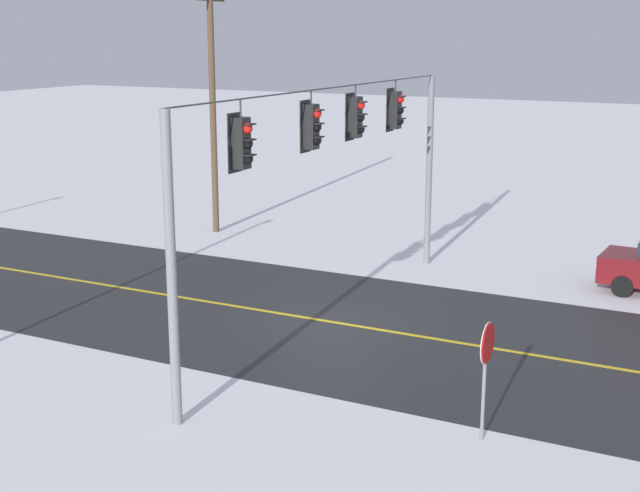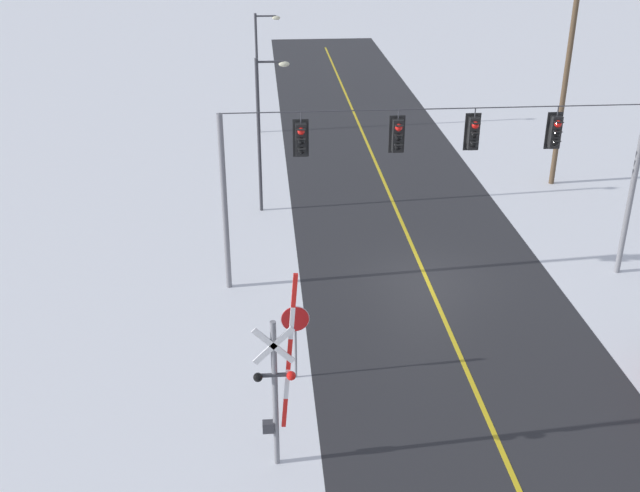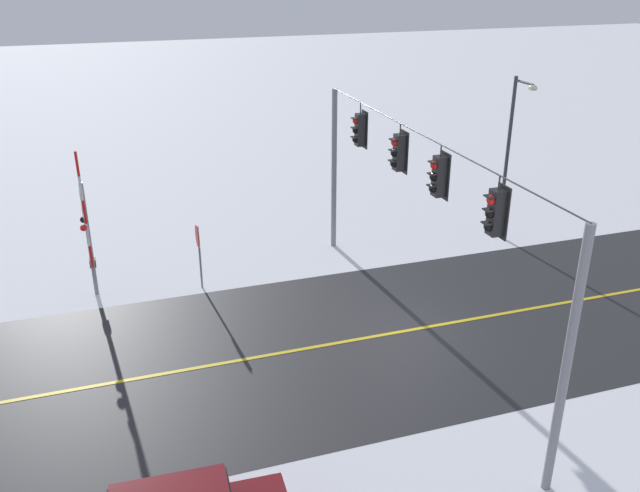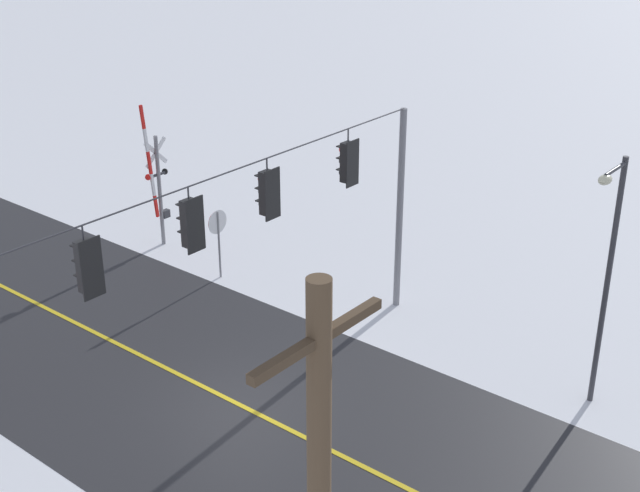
% 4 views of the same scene
% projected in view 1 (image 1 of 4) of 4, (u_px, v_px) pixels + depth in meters
% --- Properties ---
extents(ground_plane, '(160.00, 160.00, 0.00)m').
position_uv_depth(ground_plane, '(334.00, 323.00, 23.55)').
color(ground_plane, white).
extents(road_asphalt, '(9.00, 80.00, 0.01)m').
position_uv_depth(road_asphalt, '(153.00, 293.00, 26.22)').
color(road_asphalt, '#28282B').
rests_on(road_asphalt, ground).
extents(lane_centre_line, '(0.14, 72.00, 0.01)m').
position_uv_depth(lane_centre_line, '(153.00, 293.00, 26.22)').
color(lane_centre_line, gold).
rests_on(lane_centre_line, ground).
extents(signal_span, '(14.20, 0.47, 6.22)m').
position_uv_depth(signal_span, '(334.00, 159.00, 22.44)').
color(signal_span, gray).
rests_on(signal_span, ground).
extents(stop_sign, '(0.80, 0.09, 2.35)m').
position_uv_depth(stop_sign, '(487.00, 355.00, 16.38)').
color(stop_sign, gray).
rests_on(stop_sign, ground).
extents(utility_pole, '(1.80, 0.24, 9.29)m').
position_uv_depth(utility_pole, '(213.00, 108.00, 33.15)').
color(utility_pole, brown).
rests_on(utility_pole, ground).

